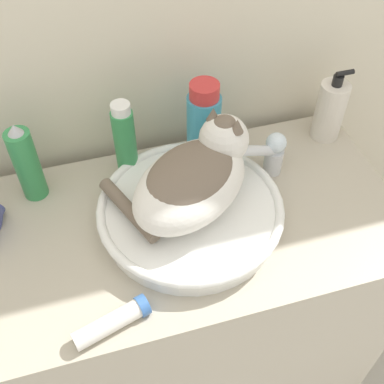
% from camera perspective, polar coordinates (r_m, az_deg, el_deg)
% --- Properties ---
extents(wall_back, '(8.00, 0.05, 2.40)m').
position_cam_1_polar(wall_back, '(1.08, -7.54, 19.02)').
color(wall_back, beige).
rests_on(wall_back, ground_plane).
extents(vanity_counter, '(1.04, 0.50, 0.89)m').
position_cam_1_polar(vanity_counter, '(1.43, -2.04, -15.03)').
color(vanity_counter, '#B2A893').
rests_on(vanity_counter, ground_plane).
extents(sink_basin, '(0.40, 0.40, 0.06)m').
position_cam_1_polar(sink_basin, '(1.03, -0.19, -2.31)').
color(sink_basin, white).
rests_on(sink_basin, vanity_counter).
extents(cat, '(0.35, 0.31, 0.17)m').
position_cam_1_polar(cat, '(0.97, 0.30, 1.96)').
color(cat, silver).
rests_on(cat, sink_basin).
extents(faucet, '(0.15, 0.08, 0.15)m').
position_cam_1_polar(faucet, '(1.12, 9.27, 4.69)').
color(faucet, silver).
rests_on(faucet, vanity_counter).
extents(spray_bottle_trigger, '(0.05, 0.05, 0.20)m').
position_cam_1_polar(spray_bottle_trigger, '(1.10, -19.01, 3.21)').
color(spray_bottle_trigger, '#338C4C').
rests_on(spray_bottle_trigger, vanity_counter).
extents(soap_pump_bottle, '(0.07, 0.07, 0.19)m').
position_cam_1_polar(soap_pump_bottle, '(1.25, 16.04, 9.31)').
color(soap_pump_bottle, silver).
rests_on(soap_pump_bottle, vanity_counter).
extents(shampoo_bottle_tall, '(0.05, 0.05, 0.21)m').
position_cam_1_polar(shampoo_bottle_tall, '(1.09, -7.92, 5.83)').
color(shampoo_bottle_tall, '#338C4C').
rests_on(shampoo_bottle_tall, vanity_counter).
extents(mouthwash_bottle, '(0.08, 0.08, 0.22)m').
position_cam_1_polar(mouthwash_bottle, '(1.12, 1.38, 7.84)').
color(mouthwash_bottle, teal).
rests_on(mouthwash_bottle, vanity_counter).
extents(cream_tube, '(0.15, 0.08, 0.04)m').
position_cam_1_polar(cream_tube, '(0.91, -9.37, -14.94)').
color(cream_tube, silver).
rests_on(cream_tube, vanity_counter).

